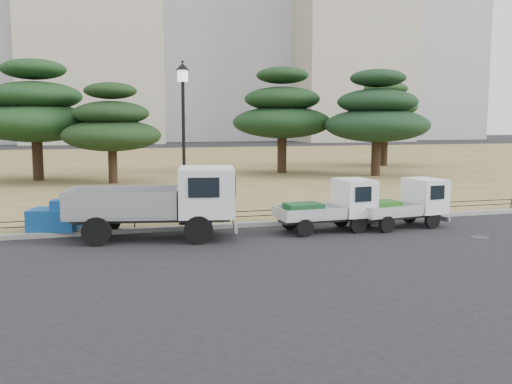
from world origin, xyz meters
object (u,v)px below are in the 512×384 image
object	(u,v)px
truck_large	(163,199)
truck_kei_rear	(407,203)
street_lamp	(183,117)
tarp_pile	(55,218)
truck_kei_front	(333,206)

from	to	relation	value
truck_large	truck_kei_rear	size ratio (longest dim) A/B	1.63
truck_kei_rear	street_lamp	distance (m)	8.28
tarp_pile	truck_large	bearing A→B (deg)	-25.64
truck_kei_rear	tarp_pile	xyz separation A→B (m)	(-11.72, 1.95, -0.28)
truck_large	tarp_pile	xyz separation A→B (m)	(-3.32, 1.59, -0.69)
truck_large	truck_kei_front	distance (m)	5.65
truck_kei_rear	street_lamp	size ratio (longest dim) A/B	0.61
truck_large	truck_kei_rear	world-z (taller)	truck_large
truck_kei_front	truck_kei_rear	distance (m)	2.77
truck_kei_front	street_lamp	distance (m)	5.86
truck_kei_front	street_lamp	world-z (taller)	street_lamp
truck_kei_front	tarp_pile	xyz separation A→B (m)	(-8.95, 1.91, -0.31)
truck_large	tarp_pile	world-z (taller)	truck_large
truck_large	tarp_pile	bearing A→B (deg)	165.49
truck_kei_front	truck_large	bearing A→B (deg)	174.25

